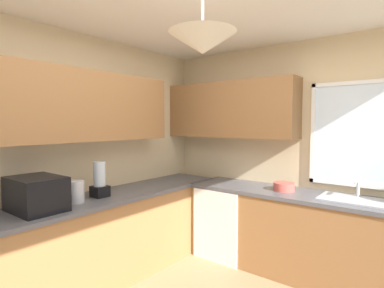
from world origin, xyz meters
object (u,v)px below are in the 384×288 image
bowl (284,187)px  blender_appliance (100,181)px  microwave (36,194)px  kettle (76,192)px  sink_assembly (355,199)px  dishwasher (227,221)px

bowl → blender_appliance: (-1.36, -1.41, 0.12)m
microwave → kettle: microwave is taller
microwave → sink_assembly: (2.06, 2.05, -0.13)m
microwave → kettle: (0.02, 0.35, -0.04)m
blender_appliance → bowl: bearing=46.1°
bowl → blender_appliance: 1.96m
sink_assembly → bowl: sink_assembly is taller
sink_assembly → microwave: bearing=-135.2°
microwave → blender_appliance: blender_appliance is taller
blender_appliance → microwave: bearing=-90.0°
microwave → sink_assembly: microwave is taller
blender_appliance → kettle: bearing=-85.8°
dishwasher → sink_assembly: size_ratio=1.34×
microwave → kettle: bearing=86.8°
dishwasher → bowl: size_ratio=3.74×
dishwasher → microwave: microwave is taller
blender_appliance → dishwasher: bearing=64.5°
bowl → microwave: bearing=-123.7°
microwave → blender_appliance: size_ratio=1.33×
microwave → blender_appliance: (-0.00, 0.63, 0.02)m
microwave → blender_appliance: 0.63m
dishwasher → kettle: kettle is taller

